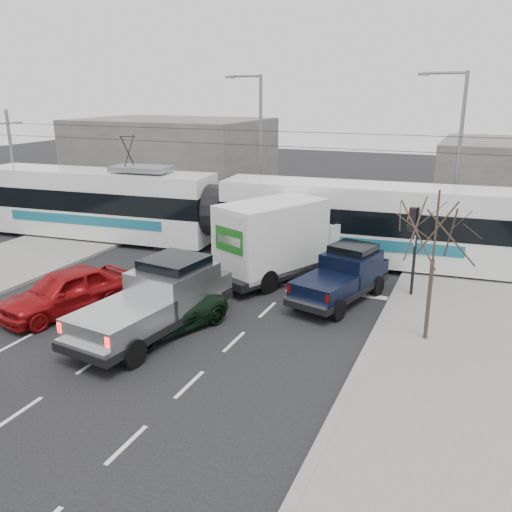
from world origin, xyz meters
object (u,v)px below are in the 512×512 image
at_px(bare_tree, 436,233).
at_px(traffic_signal, 413,232).
at_px(tram, 218,212).
at_px(silver_pickup, 160,297).
at_px(street_lamp_far, 258,141).
at_px(box_truck, 282,240).
at_px(green_car, 162,314).
at_px(red_car, 65,291).
at_px(street_lamp_near, 455,153).
at_px(navy_pickup, 344,275).

xyz_separation_m(bare_tree, traffic_signal, (-1.13, 4.00, -1.05)).
bearing_deg(tram, silver_pickup, -79.29).
height_order(street_lamp_far, box_truck, street_lamp_far).
height_order(street_lamp_far, green_car, street_lamp_far).
xyz_separation_m(bare_tree, red_car, (-12.85, -2.67, -2.95)).
height_order(bare_tree, street_lamp_near, street_lamp_near).
height_order(traffic_signal, street_lamp_far, street_lamp_far).
distance_m(street_lamp_far, tram, 7.06).
bearing_deg(bare_tree, silver_pickup, -163.43).
relative_size(navy_pickup, red_car, 1.09).
relative_size(street_lamp_near, tram, 0.32).
height_order(street_lamp_near, box_truck, street_lamp_near).
xyz_separation_m(street_lamp_near, box_truck, (-6.48, -7.16, -3.37)).
bearing_deg(green_car, tram, 126.66).
xyz_separation_m(street_lamp_near, red_car, (-12.56, -14.17, -4.27)).
height_order(bare_tree, silver_pickup, bare_tree).
xyz_separation_m(street_lamp_near, silver_pickup, (-8.40, -14.08, -3.91)).
bearing_deg(street_lamp_far, red_car, -93.77).
relative_size(bare_tree, box_truck, 0.67).
xyz_separation_m(street_lamp_near, tram, (-11.07, -4.35, -3.07)).
distance_m(navy_pickup, green_car, 7.43).
xyz_separation_m(traffic_signal, box_truck, (-5.64, 0.34, -1.00)).
distance_m(box_truck, green_car, 7.35).
relative_size(tram, box_truck, 3.82).
relative_size(tram, green_car, 6.04).
bearing_deg(green_car, navy_pickup, 67.78).
bearing_deg(green_car, silver_pickup, 154.89).
bearing_deg(street_lamp_far, box_truck, -61.29).
height_order(silver_pickup, box_truck, box_truck).
bearing_deg(navy_pickup, red_car, -135.24).
distance_m(traffic_signal, box_truck, 5.74).
xyz_separation_m(navy_pickup, red_car, (-9.34, -5.39, -0.21)).
xyz_separation_m(street_lamp_far, silver_pickup, (3.10, -16.08, -3.91)).
xyz_separation_m(traffic_signal, tram, (-10.23, 3.16, -0.70)).
height_order(box_truck, navy_pickup, box_truck).
bearing_deg(street_lamp_near, tram, -158.57).
distance_m(street_lamp_near, box_truck, 10.23).
distance_m(tram, green_car, 10.33).
xyz_separation_m(tram, navy_pickup, (7.85, -4.44, -0.98)).
relative_size(tram, red_car, 5.70).
xyz_separation_m(tram, green_car, (2.79, -9.85, -1.39)).
distance_m(silver_pickup, navy_pickup, 7.41).
xyz_separation_m(bare_tree, street_lamp_far, (-11.79, 13.50, 1.32)).
xyz_separation_m(tram, box_truck, (4.59, -2.82, -0.30)).
bearing_deg(green_car, traffic_signal, 62.84).
bearing_deg(street_lamp_far, tram, -86.16).
height_order(tram, silver_pickup, tram).
bearing_deg(tram, street_lamp_far, 89.19).
height_order(street_lamp_near, red_car, street_lamp_near).
relative_size(street_lamp_far, navy_pickup, 1.67).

